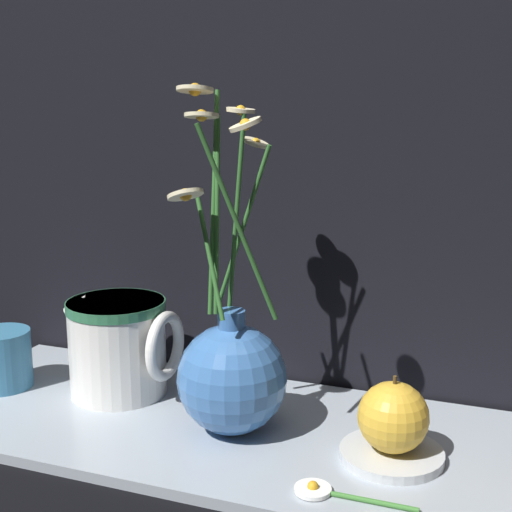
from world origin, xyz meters
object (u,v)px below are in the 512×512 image
ceramic_pitcher (119,343)px  yellow_mug (0,359)px  orange_fruit (393,417)px  vase_with_flowers (232,371)px

ceramic_pitcher → yellow_mug: bearing=-166.4°
yellow_mug → orange_fruit: orange_fruit is taller
ceramic_pitcher → orange_fruit: ceramic_pitcher is taller
ceramic_pitcher → vase_with_flowers: bearing=-15.6°
vase_with_flowers → yellow_mug: (-0.33, 0.01, -0.03)m
ceramic_pitcher → orange_fruit: size_ratio=1.81×
yellow_mug → vase_with_flowers: bearing=-1.8°
yellow_mug → ceramic_pitcher: size_ratio=0.56×
vase_with_flowers → ceramic_pitcher: bearing=164.4°
vase_with_flowers → orange_fruit: size_ratio=4.68×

